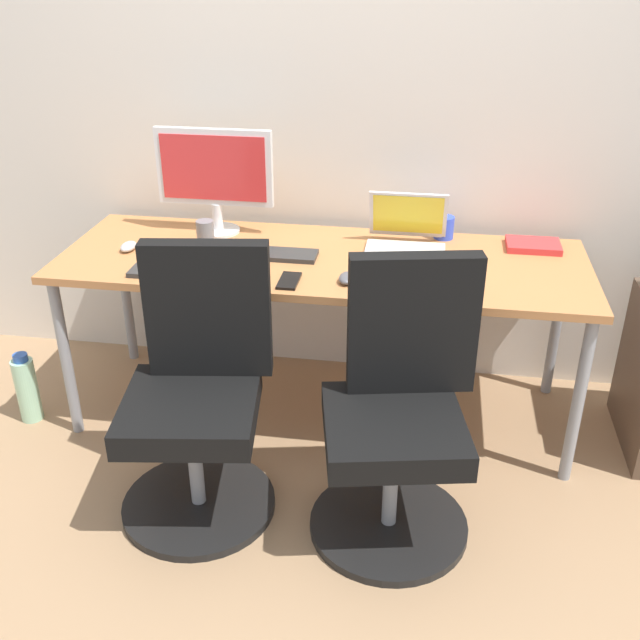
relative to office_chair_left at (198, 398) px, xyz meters
The scene contains 17 objects.
ground_plane 0.81m from the office_chair_left, 61.88° to the left, with size 5.28×5.28×0.00m, color #9E7A56.
back_wall 1.40m from the office_chair_left, 72.61° to the left, with size 4.40×0.04×2.60m, color silver.
desk 0.73m from the office_chair_left, 61.88° to the left, with size 2.04×0.71×0.71m.
office_chair_left is the anchor object (origin of this frame).
office_chair_right 0.68m from the office_chair_left, ahead, with size 0.54×0.54×0.94m.
water_bottle_on_floor 0.98m from the office_chair_left, 157.62° to the left, with size 0.09×0.09×0.31m.
desktop_monitor 0.99m from the office_chair_left, 100.14° to the left, with size 0.48×0.18×0.43m.
open_laptop 1.04m from the office_chair_left, 49.17° to the left, with size 0.31×0.30×0.22m.
keyboard_by_monitor 0.50m from the office_chair_left, 115.65° to the left, with size 0.34×0.12×0.02m, color #2D2D2D.
keyboard_by_laptop 0.68m from the office_chair_left, 76.86° to the left, with size 0.34×0.12×0.02m, color #2D2D2D.
mouse_by_monitor 0.78m from the office_chair_left, 127.83° to the left, with size 0.06×0.10×0.03m, color #B7B7B7.
mouse_by_laptop 0.67m from the office_chair_left, 41.41° to the left, with size 0.06×0.10×0.03m, color #515156.
coffee_mug 1.24m from the office_chair_left, 48.71° to the left, with size 0.08×0.08×0.09m, color blue.
pen_cup 0.76m from the office_chair_left, 102.91° to the left, with size 0.07×0.07×0.10m, color slate.
phone_near_laptop 0.82m from the office_chair_left, 34.09° to the left, with size 0.07×0.14×0.01m, color black.
phone_near_monitor 0.53m from the office_chair_left, 56.03° to the left, with size 0.07×0.14×0.01m, color black.
notebook 1.45m from the office_chair_left, 36.21° to the left, with size 0.21×0.15×0.03m, color red.
Camera 1 is at (0.40, -2.61, 1.80)m, focal length 41.30 mm.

